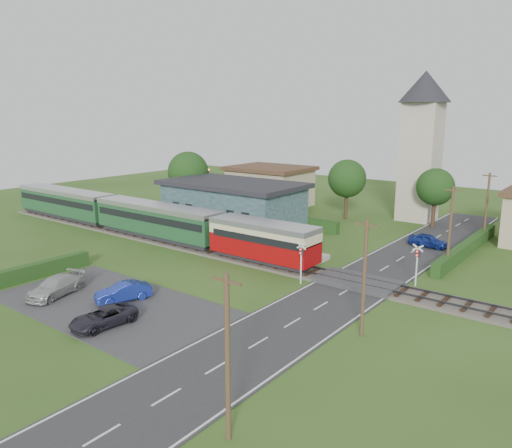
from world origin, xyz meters
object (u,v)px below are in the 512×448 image
Objects in this scene: train at (137,215)px; car_on_road at (428,240)px; crossing_signal_near at (301,257)px; pedestrian_far at (158,220)px; church_tower at (422,135)px; house_west at (270,186)px; car_park_blue at (123,292)px; station_building at (233,204)px; crossing_signal_far at (417,259)px; equipment_hut at (146,212)px; car_park_silver at (56,286)px; pedestrian_near at (246,234)px; car_park_dark at (103,317)px.

train is 11.53× the size of car_on_road.
crossing_signal_near reaches higher than pedestrian_far.
church_tower reaches higher than house_west.
church_tower reaches higher than car_park_blue.
station_building is 10.17× the size of pedestrian_far.
crossing_signal_near is at bearing -146.31° from crossing_signal_far.
pedestrian_far is (-5.56, -6.30, -1.46)m from station_building.
equipment_hut is 0.55× the size of car_park_silver.
station_building is 19.98m from crossing_signal_near.
car_park_silver is at bearing -137.85° from crossing_signal_far.
crossing_signal_far reaches higher than pedestrian_near.
car_on_road is (26.30, 14.09, -1.49)m from train.
car_park_blue is at bearing -68.60° from station_building.
pedestrian_near is (-14.06, -10.88, 0.64)m from car_on_road.
pedestrian_far is at bearing -11.77° from equipment_hut.
car_park_blue is 4.25m from car_park_dark.
train is at bearing -122.61° from station_building.
crossing_signal_near reaches higher than car_park_blue.
equipment_hut reaches higher than car_on_road.
car_park_dark is 2.63× the size of pedestrian_far.
equipment_hut is 31.61m from crossing_signal_far.
church_tower is at bearing 59.44° from car_park_silver.
church_tower is at bearing 92.82° from crossing_signal_near.
crossing_signal_far is 0.71× the size of car_park_silver.
train is at bearing -128.60° from church_tower.
house_west is 27.14m from car_on_road.
pedestrian_near reaches higher than car_park_silver.
car_park_dark is 25.44m from pedestrian_far.
church_tower is (15.00, 17.01, 7.53)m from station_building.
equipment_hut is at bearing 90.78° from pedestrian_far.
pedestrian_far reaches higher than car_on_road.
church_tower is 5.37× the size of crossing_signal_near.
church_tower is 4.26× the size of car_park_dark.
crossing_signal_near is at bearing -90.52° from pedestrian_far.
crossing_signal_near is 1.00× the size of crossing_signal_far.
car_park_silver is at bearing -133.77° from crossing_signal_near.
car_park_dark is 2.35× the size of pedestrian_near.
pedestrian_far reaches higher than car_park_dark.
car_park_dark is (11.14, -25.49, -2.04)m from station_building.
pedestrian_far is (-29.16, 0.30, -0.90)m from crossing_signal_far.
car_on_road is 33.77m from car_park_silver.
station_building is 3.87× the size of car_park_dark.
pedestrian_near is at bearing 0.04° from equipment_hut.
church_tower reaches higher than car_on_road.
car_park_blue is at bearing -126.06° from crossing_signal_near.
car_park_dark is at bearing -67.77° from house_west.
house_west reaches higher than train.
pedestrian_near is at bearing -74.98° from pedestrian_far.
train is 19.49m from car_park_blue.
equipment_hut is 30.57m from car_on_road.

